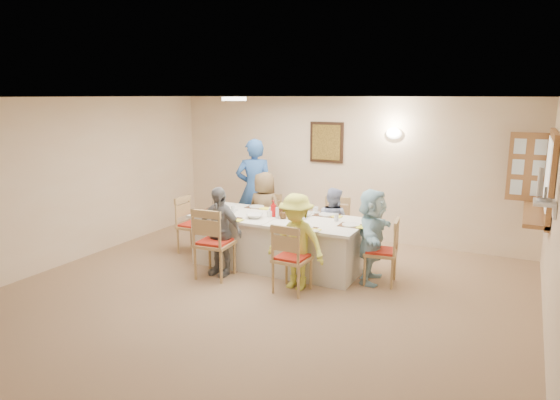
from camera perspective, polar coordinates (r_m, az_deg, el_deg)
The scene contains 49 objects.
ground at distance 6.20m, azimuth -4.19°, elevation -12.14°, with size 7.00×7.00×0.00m, color #A07A56.
room_walls at distance 5.76m, azimuth -4.42°, elevation 1.76°, with size 7.00×7.00×7.00m.
wall_picture at distance 8.96m, azimuth 5.34°, elevation 6.58°, with size 0.62×0.05×0.72m.
wall_sconce at distance 8.56m, azimuth 12.87°, elevation 7.43°, with size 0.26×0.09×0.18m, color white.
ceiling_light at distance 7.47m, azimuth -5.27°, elevation 11.44°, with size 0.36×0.36×0.05m, color white.
serving_hatch at distance 7.34m, azimuth 28.50°, elevation 2.44°, with size 0.06×1.50×1.15m, color olive.
hatch_sill at distance 7.43m, azimuth 27.18°, elevation -1.47°, with size 0.30×1.50×0.05m, color olive.
shutter_door at distance 8.09m, azimuth 26.51°, elevation 3.38°, with size 0.55×0.04×1.00m, color olive.
fan_shelf at distance 6.02m, azimuth 28.00°, elevation -0.27°, with size 0.22×0.36×0.03m, color white.
desk_fan at distance 6.00m, azimuth 27.85°, elevation 1.16°, with size 0.30×0.30×0.28m, color #A5A5A8, non-canonical shape.
dining_table at distance 7.47m, azimuth -0.18°, elevation -4.78°, with size 2.55×1.08×0.76m, color silver.
chair_back_left at distance 8.40m, azimuth -1.40°, elevation -2.44°, with size 0.43×0.43×0.89m, color tan, non-canonical shape.
chair_back_right at distance 7.92m, azimuth 6.32°, elevation -3.20°, with size 0.45×0.45×0.94m, color tan, non-canonical shape.
chair_front_left at distance 7.06m, azimuth -7.48°, elevation -4.77°, with size 0.49×0.49×1.02m, color tan, non-canonical shape.
chair_front_right at distance 6.51m, azimuth 1.41°, elevation -6.54°, with size 0.45×0.45×0.93m, color tan, non-canonical shape.
chair_left_end at distance 8.23m, azimuth -9.88°, elevation -2.81°, with size 0.44×0.44×0.92m, color tan, non-canonical shape.
chair_right_end at distance 6.92m, azimuth 11.43°, elevation -5.72°, with size 0.44×0.44×0.91m, color tan, non-canonical shape.
diner_back_left at distance 8.25m, azimuth -1.79°, elevation -1.25°, with size 0.66×0.45×1.30m, color brown.
diner_back_right at distance 7.79m, azimuth 6.03°, elevation -2.70°, with size 0.63×0.54×1.14m, color #929DC5.
diner_front_left at distance 7.12m, azimuth -6.97°, elevation -3.55°, with size 0.77×0.36×1.28m, color slate.
diner_front_right at distance 6.56m, azimuth 1.86°, elevation -4.79°, with size 0.87×0.56×1.28m, color #ECF154.
diner_right_end at distance 6.90m, azimuth 10.46°, elevation -4.06°, with size 0.53×1.24×1.30m, color #BFEFFF.
caregiver at distance 8.81m, azimuth -2.94°, elevation 1.23°, with size 0.78×0.69×1.79m, color #2D59A5.
placemat_fl at distance 7.30m, azimuth -5.88°, elevation -2.12°, with size 0.34×0.25×0.01m, color #472B19.
plate_fl at distance 7.30m, azimuth -5.88°, elevation -2.05°, with size 0.23×0.23×0.01m, color white.
napkin_fl at distance 7.16m, azimuth -4.87°, elevation -2.31°, with size 0.14×0.14×0.01m, color #F9F234.
placemat_fr at distance 6.75m, azimuth 2.79°, elevation -3.23°, with size 0.33×0.24×0.01m, color #472B19.
plate_fr at distance 6.75m, azimuth 2.79°, elevation -3.15°, with size 0.24×0.24×0.01m, color white.
napkin_fr at distance 6.64m, azimuth 4.04°, elevation -3.45°, with size 0.13×0.13×0.01m, color #F9F234.
placemat_bl at distance 8.00m, azimuth -2.68°, elevation -0.82°, with size 0.34×0.25×0.01m, color #472B19.
plate_bl at distance 8.00m, azimuth -2.68°, elevation -0.75°, with size 0.24×0.24×0.01m, color white.
napkin_bl at distance 7.87m, azimuth -1.71°, elevation -0.97°, with size 0.15×0.15×0.01m, color #F9F234.
placemat_br at distance 7.51m, azimuth 5.36°, elevation -1.72°, with size 0.37×0.27×0.01m, color #472B19.
plate_br at distance 7.50m, azimuth 5.37°, elevation -1.64°, with size 0.25×0.25×0.02m, color white.
napkin_br at distance 7.40m, azimuth 6.53°, elevation -1.89°, with size 0.14×0.14×0.01m, color #F9F234.
placemat_le at distance 7.91m, azimuth -7.33°, elevation -1.06°, with size 0.34×0.25×0.01m, color #472B19.
plate_le at distance 7.90m, azimuth -7.33°, elevation -0.99°, with size 0.24×0.24×0.01m, color white.
napkin_le at distance 7.77m, azimuth -6.43°, elevation -1.22°, with size 0.14×0.14×0.01m, color #F9F234.
placemat_re at distance 6.95m, azimuth 8.12°, elevation -2.89°, with size 0.33×0.25×0.01m, color #472B19.
plate_re at distance 6.95m, azimuth 8.12°, elevation -2.81°, with size 0.25×0.25×0.02m, color white.
napkin_re at distance 6.85m, azimuth 9.41°, elevation -3.09°, with size 0.15×0.15×0.01m, color #F9F234.
teacup_a at distance 7.45m, azimuth -6.55°, elevation -1.56°, with size 0.12×0.12×0.08m, color white.
teacup_b at distance 7.66m, azimuth 4.07°, elevation -1.11°, with size 0.09×0.09×0.09m, color white.
bowl_a at distance 7.31m, azimuth -2.90°, elevation -1.84°, with size 0.31×0.31×0.06m, color white.
bowl_b at distance 7.41m, azimuth 2.90°, elevation -1.64°, with size 0.21×0.21×0.06m, color white.
condiment_ketchup at distance 7.36m, azimuth -0.76°, elevation -0.97°, with size 0.11×0.11×0.25m, color red.
condiment_brown at distance 7.42m, azimuth 0.28°, elevation -1.04°, with size 0.10×0.11×0.20m, color #422811.
condiment_malt at distance 7.25m, azimuth 0.38°, elevation -1.55°, with size 0.15×0.15×0.15m, color #422811.
drinking_glass at distance 7.46m, azimuth -1.04°, elevation -1.33°, with size 0.07×0.07×0.10m, color silver.
Camera 1 is at (2.91, -4.86, 2.53)m, focal length 32.00 mm.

